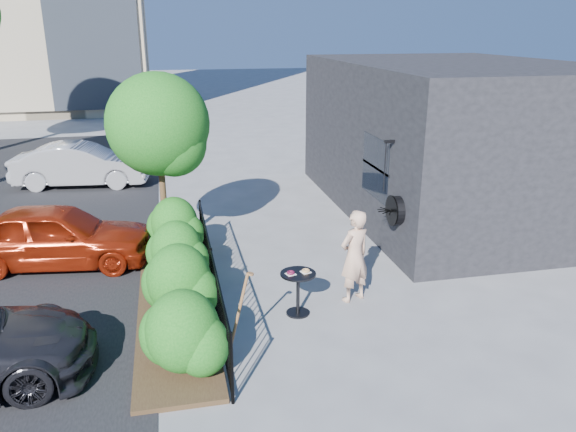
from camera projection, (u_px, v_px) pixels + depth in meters
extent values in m
plane|color=gray|center=(292.00, 295.00, 10.72)|extent=(120.00, 120.00, 0.00)
cube|color=black|center=(452.00, 137.00, 15.35)|extent=(6.00, 9.00, 4.00)
cube|color=black|center=(376.00, 167.00, 12.87)|extent=(0.04, 1.60, 1.40)
cube|color=black|center=(376.00, 167.00, 12.87)|extent=(0.05, 1.70, 0.06)
cylinder|color=black|center=(396.00, 210.00, 11.64)|extent=(0.18, 0.60, 0.60)
cylinder|color=black|center=(392.00, 211.00, 11.62)|extent=(0.03, 0.64, 0.64)
cube|color=black|center=(390.00, 141.00, 11.67)|extent=(0.25, 0.06, 0.06)
cylinder|color=black|center=(385.00, 167.00, 11.83)|extent=(0.02, 0.02, 1.05)
cylinder|color=black|center=(232.00, 369.00, 7.46)|extent=(0.05, 0.05, 1.10)
cylinder|color=black|center=(212.00, 276.00, 10.24)|extent=(0.05, 0.05, 1.10)
cylinder|color=black|center=(201.00, 223.00, 13.02)|extent=(0.05, 0.05, 1.10)
cube|color=black|center=(211.00, 250.00, 10.08)|extent=(0.03, 6.00, 0.03)
cube|color=black|center=(213.00, 298.00, 10.39)|extent=(0.03, 6.00, 0.03)
cylinder|color=black|center=(231.00, 364.00, 7.56)|extent=(0.02, 0.02, 1.04)
cylinder|color=black|center=(229.00, 356.00, 7.74)|extent=(0.02, 0.02, 1.04)
cylinder|color=black|center=(228.00, 349.00, 7.93)|extent=(0.02, 0.02, 1.04)
cylinder|color=black|center=(226.00, 341.00, 8.11)|extent=(0.02, 0.02, 1.04)
cylinder|color=black|center=(224.00, 334.00, 8.30)|extent=(0.02, 0.02, 1.04)
cylinder|color=black|center=(223.00, 328.00, 8.48)|extent=(0.02, 0.02, 1.04)
cylinder|color=black|center=(222.00, 321.00, 8.67)|extent=(0.02, 0.02, 1.04)
cylinder|color=black|center=(220.00, 315.00, 8.85)|extent=(0.02, 0.02, 1.04)
cylinder|color=black|center=(219.00, 309.00, 9.04)|extent=(0.02, 0.02, 1.04)
cylinder|color=black|center=(218.00, 303.00, 9.22)|extent=(0.02, 0.02, 1.04)
cylinder|color=black|center=(217.00, 298.00, 9.41)|extent=(0.02, 0.02, 1.04)
cylinder|color=black|center=(216.00, 293.00, 9.59)|extent=(0.02, 0.02, 1.04)
cylinder|color=black|center=(215.00, 288.00, 9.78)|extent=(0.02, 0.02, 1.04)
cylinder|color=black|center=(214.00, 283.00, 9.96)|extent=(0.02, 0.02, 1.04)
cylinder|color=black|center=(213.00, 278.00, 10.15)|extent=(0.02, 0.02, 1.04)
cylinder|color=black|center=(212.00, 274.00, 10.33)|extent=(0.02, 0.02, 1.04)
cylinder|color=black|center=(211.00, 269.00, 10.52)|extent=(0.02, 0.02, 1.04)
cylinder|color=black|center=(210.00, 265.00, 10.70)|extent=(0.02, 0.02, 1.04)
cylinder|color=black|center=(209.00, 261.00, 10.89)|extent=(0.02, 0.02, 1.04)
cylinder|color=black|center=(208.00, 257.00, 11.07)|extent=(0.02, 0.02, 1.04)
cylinder|color=black|center=(207.00, 253.00, 11.26)|extent=(0.02, 0.02, 1.04)
cylinder|color=black|center=(206.00, 250.00, 11.44)|extent=(0.02, 0.02, 1.04)
cylinder|color=black|center=(206.00, 246.00, 11.63)|extent=(0.02, 0.02, 1.04)
cylinder|color=black|center=(205.00, 243.00, 11.81)|extent=(0.02, 0.02, 1.04)
cylinder|color=black|center=(204.00, 239.00, 12.00)|extent=(0.02, 0.02, 1.04)
cylinder|color=black|center=(204.00, 236.00, 12.18)|extent=(0.02, 0.02, 1.04)
cylinder|color=black|center=(203.00, 233.00, 12.37)|extent=(0.02, 0.02, 1.04)
cylinder|color=black|center=(202.00, 230.00, 12.55)|extent=(0.02, 0.02, 1.04)
cylinder|color=black|center=(202.00, 227.00, 12.74)|extent=(0.02, 0.02, 1.04)
cylinder|color=black|center=(201.00, 224.00, 12.92)|extent=(0.02, 0.02, 1.04)
cube|color=#382616|center=(175.00, 305.00, 10.26)|extent=(1.30, 6.00, 0.08)
ellipsoid|color=#155E16|center=(183.00, 333.00, 8.04)|extent=(1.10, 1.10, 1.24)
ellipsoid|color=#155E16|center=(179.00, 285.00, 9.52)|extent=(1.10, 1.10, 1.24)
ellipsoid|color=#155E16|center=(177.00, 253.00, 10.90)|extent=(1.10, 1.10, 1.24)
ellipsoid|color=#155E16|center=(175.00, 228.00, 12.20)|extent=(1.10, 1.10, 1.24)
cylinder|color=#3F2B19|center=(164.00, 201.00, 12.46)|extent=(0.14, 0.14, 2.40)
sphere|color=#155E16|center=(158.00, 127.00, 11.94)|extent=(2.20, 2.20, 2.20)
sphere|color=#155E16|center=(174.00, 143.00, 11.92)|extent=(1.43, 1.43, 1.43)
cylinder|color=black|center=(298.00, 274.00, 9.78)|extent=(0.63, 0.63, 0.03)
cylinder|color=black|center=(298.00, 294.00, 9.91)|extent=(0.06, 0.06, 0.76)
cylinder|color=black|center=(298.00, 313.00, 10.02)|extent=(0.42, 0.42, 0.03)
cube|color=white|center=(291.00, 274.00, 9.73)|extent=(0.20, 0.20, 0.01)
cube|color=white|center=(306.00, 272.00, 9.81)|extent=(0.20, 0.20, 0.01)
torus|color=#460B22|center=(291.00, 273.00, 9.72)|extent=(0.14, 0.14, 0.05)
torus|color=tan|center=(306.00, 271.00, 9.80)|extent=(0.14, 0.14, 0.05)
imported|color=tan|center=(354.00, 256.00, 10.27)|extent=(0.76, 0.64, 1.76)
cylinder|color=brown|center=(239.00, 309.00, 8.66)|extent=(0.34, 0.05, 1.21)
cube|color=gray|center=(229.00, 346.00, 8.82)|extent=(0.08, 0.18, 0.25)
cylinder|color=brown|center=(251.00, 274.00, 8.51)|extent=(0.10, 0.10, 0.05)
imported|color=maroon|center=(57.00, 235.00, 11.87)|extent=(4.13, 2.10, 1.35)
imported|color=#A6A6AB|center=(81.00, 165.00, 17.88)|extent=(4.30, 1.92, 1.37)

